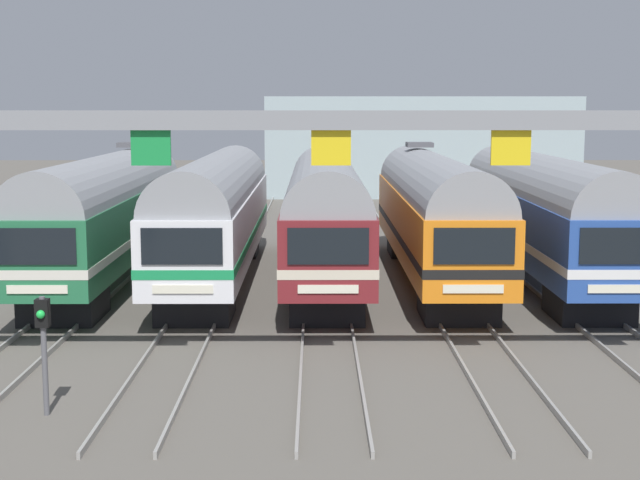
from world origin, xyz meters
name	(u,v)px	position (x,y,z in m)	size (l,w,h in m)	color
ground_plane	(325,281)	(0.00, 0.00, 0.00)	(160.00, 160.00, 0.00)	#5B564F
track_bed	(322,223)	(0.00, 17.00, 0.07)	(17.84, 70.00, 0.15)	gray
commuter_train_green	(107,211)	(-8.17, 0.00, 2.69)	(2.88, 18.06, 5.05)	#236B42
commuter_train_white	(216,211)	(-4.08, -0.01, 2.69)	(2.88, 18.06, 4.77)	white
commuter_train_maroon	(325,211)	(0.00, -0.01, 2.69)	(2.88, 18.06, 4.77)	maroon
commuter_train_orange	(433,210)	(4.08, 0.00, 2.69)	(2.88, 18.06, 5.05)	orange
commuter_train_blue	(542,210)	(8.17, 0.00, 2.69)	(2.88, 18.06, 5.05)	#284C9E
catenary_gantry	(331,165)	(0.00, -13.50, 5.24)	(21.58, 0.44, 6.97)	gray
yard_signal_mast	(43,333)	(-6.13, -15.43, 1.82)	(0.28, 0.35, 2.59)	#59595E
maintenance_building	(417,145)	(7.38, 36.19, 3.63)	(22.63, 10.00, 7.26)	#9EB2B7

